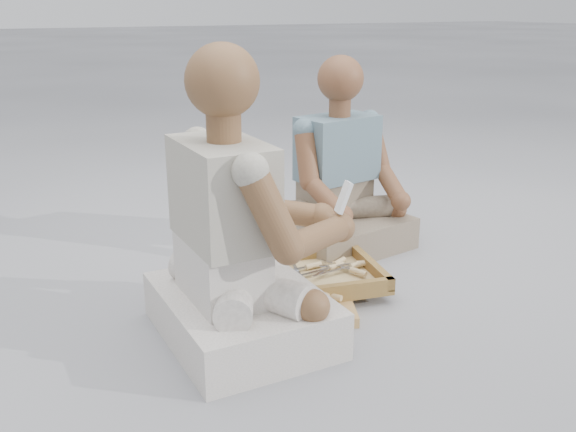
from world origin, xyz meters
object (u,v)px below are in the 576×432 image
tool_tray (314,276)px  craftsman (238,245)px  carved_panel (275,303)px  companion (341,187)px

tool_tray → craftsman: bearing=-153.0°
carved_panel → craftsman: craftsman is taller
tool_tray → craftsman: size_ratio=0.58×
companion → craftsman: bearing=27.9°
tool_tray → companion: bearing=47.1°
carved_panel → tool_tray: 0.21m
companion → tool_tray: bearing=37.3°
craftsman → companion: 0.93m
tool_tray → craftsman: 0.52m
carved_panel → craftsman: bearing=-144.2°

